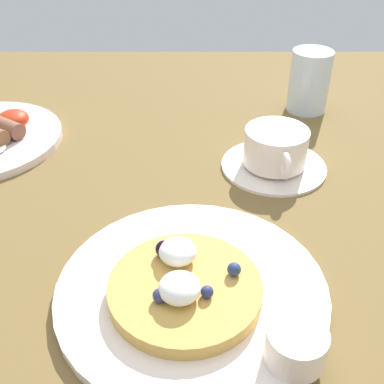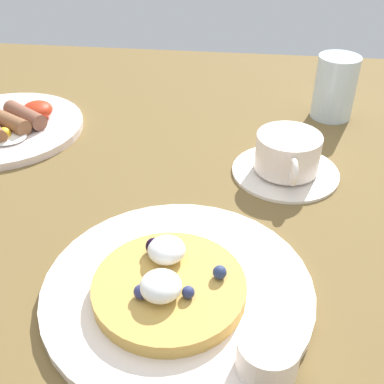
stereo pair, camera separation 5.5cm
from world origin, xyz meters
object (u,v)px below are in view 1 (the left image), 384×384
pancake_plate (192,290)px  syrup_ramekin (297,346)px  coffee_saucer (274,165)px  water_glass (310,81)px  coffee_cup (277,147)px

pancake_plate → syrup_ramekin: (8.70, -8.40, 2.27)cm
syrup_ramekin → pancake_plate: bearing=136.0°
coffee_saucer → syrup_ramekin: bearing=-95.1°
pancake_plate → water_glass: 47.36cm
pancake_plate → syrup_ramekin: bearing=-44.0°
syrup_ramekin → coffee_saucer: bearing=84.9°
coffee_saucer → coffee_cup: 3.05cm
coffee_saucer → water_glass: bearing=66.7°
syrup_ramekin → coffee_cup: (2.86, 32.11, 0.66)cm
syrup_ramekin → water_glass: (11.03, 51.21, 2.30)cm
pancake_plate → syrup_ramekin: syrup_ramekin is taller
coffee_saucer → water_glass: (8.18, 18.97, 4.70)cm
coffee_saucer → water_glass: water_glass is taller
coffee_cup → pancake_plate: bearing=-116.0°
syrup_ramekin → water_glass: water_glass is taller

